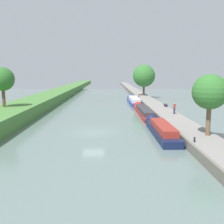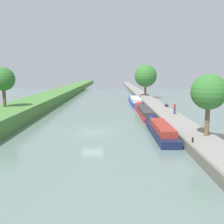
# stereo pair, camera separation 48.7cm
# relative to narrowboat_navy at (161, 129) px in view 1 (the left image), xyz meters

# --- Properties ---
(ground_plane) EXTENTS (160.00, 160.00, 0.00)m
(ground_plane) POSITION_rel_narrowboat_navy_xyz_m (-7.71, 1.03, -0.59)
(ground_plane) COLOR slate
(right_towpath) EXTENTS (3.41, 260.00, 0.83)m
(right_towpath) POSITION_rel_narrowboat_navy_xyz_m (3.12, 1.03, -0.18)
(right_towpath) COLOR gray
(right_towpath) RESTS_ON ground_plane
(stone_quay) EXTENTS (0.25, 260.00, 0.88)m
(stone_quay) POSITION_rel_narrowboat_navy_xyz_m (1.29, 1.03, -0.15)
(stone_quay) COLOR #6B665B
(stone_quay) RESTS_ON ground_plane
(narrowboat_navy) EXTENTS (1.94, 11.92, 2.00)m
(narrowboat_navy) POSITION_rel_narrowboat_navy_xyz_m (0.00, 0.00, 0.00)
(narrowboat_navy) COLOR #141E42
(narrowboat_navy) RESTS_ON ground_plane
(narrowboat_red) EXTENTS (1.85, 16.22, 1.80)m
(narrowboat_red) POSITION_rel_narrowboat_navy_xyz_m (-0.08, 14.60, -0.10)
(narrowboat_red) COLOR maroon
(narrowboat_red) RESTS_ON ground_plane
(narrowboat_blue) EXTENTS (2.11, 14.75, 2.09)m
(narrowboat_blue) POSITION_rel_narrowboat_navy_xyz_m (-0.23, 30.01, 0.00)
(narrowboat_blue) COLOR #283D93
(narrowboat_blue) RESTS_ON ground_plane
(tree_rightbank_near) EXTENTS (3.41, 3.41, 5.99)m
(tree_rightbank_near) POSITION_rel_narrowboat_navy_xyz_m (3.84, -3.91, 4.48)
(tree_rightbank_near) COLOR brown
(tree_rightbank_near) RESTS_ON right_towpath
(tree_rightbank_midnear) EXTENTS (5.86, 5.86, 8.13)m
(tree_rightbank_midnear) POSITION_rel_narrowboat_navy_xyz_m (3.46, 40.45, 5.42)
(tree_rightbank_midnear) COLOR brown
(tree_rightbank_midnear) RESTS_ON right_towpath
(tree_leftbank_downstream) EXTENTS (3.36, 3.36, 5.69)m
(tree_leftbank_downstream) POSITION_rel_narrowboat_navy_xyz_m (-21.03, 8.70, 5.38)
(tree_leftbank_downstream) COLOR brown
(tree_leftbank_downstream) RESTS_ON left_grassy_bank
(person_walking) EXTENTS (0.34, 0.34, 1.66)m
(person_walking) POSITION_rel_narrowboat_navy_xyz_m (3.88, 9.39, 1.11)
(person_walking) COLOR #282D42
(person_walking) RESTS_ON right_towpath
(mooring_bollard_near) EXTENTS (0.16, 0.16, 0.45)m
(mooring_bollard_near) POSITION_rel_narrowboat_navy_xyz_m (1.71, -6.42, 0.46)
(mooring_bollard_near) COLOR black
(mooring_bollard_near) RESTS_ON right_towpath
(mooring_bollard_far) EXTENTS (0.16, 0.16, 0.45)m
(mooring_bollard_far) POSITION_rel_narrowboat_navy_xyz_m (1.71, 36.30, 0.46)
(mooring_bollard_far) COLOR black
(mooring_bollard_far) RESTS_ON right_towpath
(park_bench) EXTENTS (0.44, 1.50, 0.47)m
(park_bench) POSITION_rel_narrowboat_navy_xyz_m (4.37, 17.51, 0.59)
(park_bench) COLOR #333338
(park_bench) RESTS_ON right_towpath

